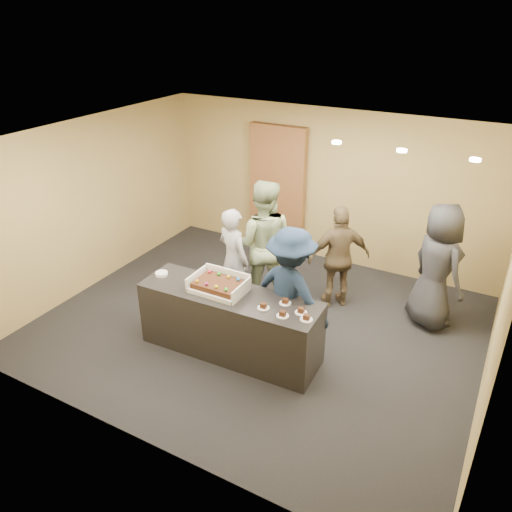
# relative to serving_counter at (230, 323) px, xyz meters

# --- Properties ---
(room) EXTENTS (6.04, 6.00, 2.70)m
(room) POSITION_rel_serving_counter_xyz_m (0.05, 0.72, 0.90)
(room) COLOR black
(room) RESTS_ON ground
(serving_counter) EXTENTS (2.42, 0.78, 0.90)m
(serving_counter) POSITION_rel_serving_counter_xyz_m (0.00, 0.00, 0.00)
(serving_counter) COLOR black
(serving_counter) RESTS_ON floor
(storage_cabinet) EXTENTS (1.06, 0.15, 2.34)m
(storage_cabinet) POSITION_rel_serving_counter_xyz_m (-0.89, 3.13, 0.72)
(storage_cabinet) COLOR brown
(storage_cabinet) RESTS_ON floor
(cake_box) EXTENTS (0.70, 0.48, 0.21)m
(cake_box) POSITION_rel_serving_counter_xyz_m (-0.16, 0.03, 0.50)
(cake_box) COLOR white
(cake_box) RESTS_ON serving_counter
(sheet_cake) EXTENTS (0.60, 0.41, 0.12)m
(sheet_cake) POSITION_rel_serving_counter_xyz_m (-0.16, -0.00, 0.55)
(sheet_cake) COLOR #32150B
(sheet_cake) RESTS_ON cake_box
(plate_stack) EXTENTS (0.17, 0.17, 0.04)m
(plate_stack) POSITION_rel_serving_counter_xyz_m (-1.06, -0.02, 0.47)
(plate_stack) COLOR white
(plate_stack) RESTS_ON serving_counter
(slice_a) EXTENTS (0.15, 0.15, 0.07)m
(slice_a) POSITION_rel_serving_counter_xyz_m (0.54, -0.09, 0.47)
(slice_a) COLOR white
(slice_a) RESTS_ON serving_counter
(slice_b) EXTENTS (0.15, 0.15, 0.07)m
(slice_b) POSITION_rel_serving_counter_xyz_m (0.72, 0.13, 0.47)
(slice_b) COLOR white
(slice_b) RESTS_ON serving_counter
(slice_c) EXTENTS (0.15, 0.15, 0.07)m
(slice_c) POSITION_rel_serving_counter_xyz_m (0.82, -0.13, 0.47)
(slice_c) COLOR white
(slice_c) RESTS_ON serving_counter
(slice_d) EXTENTS (0.15, 0.15, 0.07)m
(slice_d) POSITION_rel_serving_counter_xyz_m (0.98, 0.04, 0.47)
(slice_d) COLOR white
(slice_d) RESTS_ON serving_counter
(slice_e) EXTENTS (0.15, 0.15, 0.07)m
(slice_e) POSITION_rel_serving_counter_xyz_m (1.09, -0.07, 0.47)
(slice_e) COLOR white
(slice_e) RESTS_ON serving_counter
(person_server_grey) EXTENTS (0.68, 0.56, 1.60)m
(person_server_grey) POSITION_rel_serving_counter_xyz_m (-0.55, 1.01, 0.35)
(person_server_grey) COLOR #9B9A9F
(person_server_grey) RESTS_ON floor
(person_sage_man) EXTENTS (1.16, 1.04, 1.96)m
(person_sage_man) POSITION_rel_serving_counter_xyz_m (-0.25, 1.38, 0.53)
(person_sage_man) COLOR gray
(person_sage_man) RESTS_ON floor
(person_navy_man) EXTENTS (1.25, 0.89, 1.76)m
(person_navy_man) POSITION_rel_serving_counter_xyz_m (0.65, 0.45, 0.43)
(person_navy_man) COLOR #15243C
(person_navy_man) RESTS_ON floor
(person_brown_extra) EXTENTS (0.99, 0.90, 1.62)m
(person_brown_extra) POSITION_rel_serving_counter_xyz_m (0.82, 1.80, 0.36)
(person_brown_extra) COLOR brown
(person_brown_extra) RESTS_ON floor
(person_dark_suit) EXTENTS (1.07, 1.03, 1.85)m
(person_dark_suit) POSITION_rel_serving_counter_xyz_m (2.18, 1.98, 0.47)
(person_dark_suit) COLOR #292A2E
(person_dark_suit) RESTS_ON floor
(ceiling_spotlights) EXTENTS (1.72, 0.12, 0.03)m
(ceiling_spotlights) POSITION_rel_serving_counter_xyz_m (1.65, 1.22, 2.22)
(ceiling_spotlights) COLOR #FFEAC6
(ceiling_spotlights) RESTS_ON ceiling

